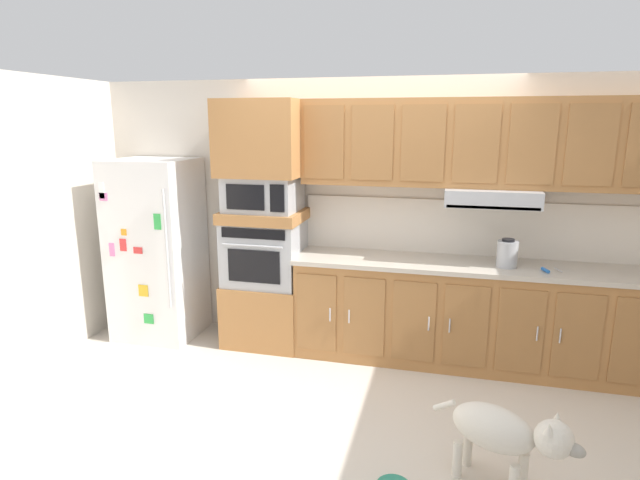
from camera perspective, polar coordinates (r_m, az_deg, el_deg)
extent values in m
plane|color=beige|center=(4.32, 3.58, -16.25)|extent=(9.60, 9.60, 0.00)
cube|color=beige|center=(4.94, 6.17, 2.90)|extent=(6.20, 0.12, 2.50)
cube|color=beige|center=(5.15, -28.46, 1.81)|extent=(0.12, 7.10, 2.50)
cube|color=white|center=(5.34, -17.55, -0.95)|extent=(0.76, 0.70, 1.76)
cylinder|color=silver|center=(4.84, -16.57, -1.06)|extent=(0.02, 0.02, 1.10)
cube|color=green|center=(5.18, -18.40, -8.26)|extent=(0.10, 0.01, 0.10)
cube|color=orange|center=(5.06, -20.87, 0.81)|extent=(0.05, 0.01, 0.06)
cube|color=red|center=(5.09, -20.94, -0.52)|extent=(0.07, 0.01, 0.12)
cube|color=pink|center=(5.18, -22.01, -0.99)|extent=(0.05, 0.01, 0.13)
cube|color=pink|center=(5.11, -22.83, 4.43)|extent=(0.08, 0.01, 0.07)
cube|color=white|center=(5.11, -22.99, 5.07)|extent=(0.05, 0.01, 0.15)
cube|color=red|center=(5.02, -19.48, -1.09)|extent=(0.09, 0.01, 0.06)
cube|color=gold|center=(5.11, -18.94, -5.32)|extent=(0.10, 0.01, 0.11)
cube|color=green|center=(4.84, -17.54, 1.94)|extent=(0.07, 0.01, 0.14)
cube|color=#A8703D|center=(5.10, -5.94, -7.89)|extent=(0.74, 0.62, 0.60)
cube|color=#A8AAAF|center=(4.91, -6.10, -1.34)|extent=(0.70, 0.58, 0.60)
cube|color=black|center=(4.66, -7.34, -2.92)|extent=(0.49, 0.01, 0.30)
cube|color=black|center=(4.59, -7.45, 0.69)|extent=(0.59, 0.01, 0.09)
cylinder|color=#A8AAAF|center=(4.59, -7.52, -0.66)|extent=(0.56, 0.02, 0.02)
cube|color=#A8703D|center=(4.84, -6.20, 2.68)|extent=(0.74, 0.62, 0.10)
cube|color=#A8AAAF|center=(4.81, -6.26, 5.14)|extent=(0.64, 0.53, 0.32)
cube|color=black|center=(4.58, -8.28, 4.70)|extent=(0.35, 0.01, 0.22)
cube|color=black|center=(4.48, -4.76, 4.60)|extent=(0.13, 0.01, 0.24)
cube|color=#A8703D|center=(4.77, -6.41, 11.11)|extent=(0.74, 0.62, 0.68)
cube|color=#A8703D|center=(4.77, 15.69, -8.01)|extent=(2.97, 0.60, 0.88)
cube|color=#9A6738|center=(4.60, -0.41, -8.05)|extent=(0.36, 0.01, 0.70)
cylinder|color=#BCBCC1|center=(4.56, 1.10, -8.25)|extent=(0.01, 0.01, 0.12)
cube|color=#9A6738|center=(4.52, 4.86, -8.49)|extent=(0.36, 0.01, 0.70)
cylinder|color=#BCBCC1|center=(4.53, 3.22, -8.43)|extent=(0.01, 0.01, 0.12)
cube|color=#9A6738|center=(4.48, 10.29, -8.87)|extent=(0.36, 0.01, 0.70)
cylinder|color=#BCBCC1|center=(4.46, 11.92, -9.04)|extent=(0.01, 0.01, 0.12)
cube|color=#9A6738|center=(4.48, 15.78, -9.18)|extent=(0.36, 0.01, 0.70)
cylinder|color=#BCBCC1|center=(4.46, 14.13, -9.17)|extent=(0.01, 0.01, 0.12)
cube|color=#9A6738|center=(4.51, 21.24, -9.40)|extent=(0.36, 0.01, 0.70)
cylinder|color=#BCBCC1|center=(4.52, 22.88, -9.52)|extent=(0.01, 0.01, 0.12)
cube|color=#9A6738|center=(4.59, 26.56, -9.53)|extent=(0.36, 0.01, 0.70)
cylinder|color=#BCBCC1|center=(4.55, 25.02, -9.57)|extent=(0.01, 0.01, 0.12)
cube|color=#9A6738|center=(4.71, 31.67, -9.59)|extent=(0.36, 0.01, 0.70)
cube|color=#BCB2A3|center=(4.63, 16.03, -2.68)|extent=(3.01, 0.64, 0.04)
cube|color=silver|center=(4.85, 16.14, 1.29)|extent=(3.01, 0.02, 0.50)
cube|color=#A8703D|center=(4.60, 16.80, 10.21)|extent=(2.97, 0.34, 0.74)
cube|color=#A8AAAF|center=(4.58, 18.39, 4.55)|extent=(0.76, 0.48, 0.14)
cube|color=black|center=(4.37, 18.53, 3.44)|extent=(0.72, 0.04, 0.02)
cube|color=#9A6738|center=(4.55, 0.39, 10.73)|extent=(0.36, 0.01, 0.63)
cube|color=#9A6738|center=(4.47, 5.78, 10.62)|extent=(0.36, 0.01, 0.63)
cube|color=#9A6738|center=(4.43, 11.31, 10.42)|extent=(0.36, 0.01, 0.63)
cube|color=#9A6738|center=(4.43, 16.89, 10.12)|extent=(0.36, 0.01, 0.63)
cube|color=#9A6738|center=(4.46, 22.41, 9.73)|extent=(0.36, 0.01, 0.63)
cube|color=#9A6738|center=(4.54, 27.77, 9.26)|extent=(0.36, 0.01, 0.63)
cylinder|color=blue|center=(4.56, 23.64, -3.07)|extent=(0.06, 0.10, 0.03)
cylinder|color=silver|center=(4.61, 24.85, -3.01)|extent=(0.05, 0.12, 0.01)
cylinder|color=#A8AAAF|center=(4.57, 19.98, -1.47)|extent=(0.17, 0.17, 0.22)
cylinder|color=black|center=(4.54, 20.09, -0.01)|extent=(0.10, 0.10, 0.02)
ellipsoid|color=beige|center=(3.36, 18.53, -19.05)|extent=(0.55, 0.45, 0.26)
sphere|color=beige|center=(3.24, 24.44, -19.39)|extent=(0.21, 0.21, 0.21)
ellipsoid|color=gray|center=(3.23, 26.28, -20.09)|extent=(0.14, 0.12, 0.07)
cone|color=beige|center=(3.25, 24.74, -17.38)|extent=(0.06, 0.06, 0.06)
cone|color=beige|center=(3.13, 23.97, -18.54)|extent=(0.06, 0.06, 0.06)
cylinder|color=beige|center=(3.45, 13.59, -17.31)|extent=(0.15, 0.10, 0.12)
cylinder|color=beige|center=(3.50, 21.50, -22.65)|extent=(0.06, 0.06, 0.23)
cylinder|color=beige|center=(3.60, 16.00, -21.18)|extent=(0.06, 0.06, 0.23)
cylinder|color=beige|center=(3.49, 14.93, -22.30)|extent=(0.06, 0.06, 0.23)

